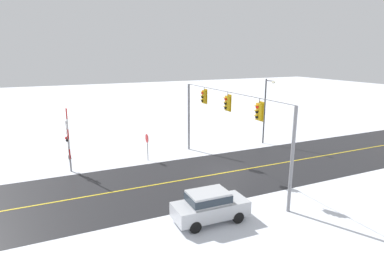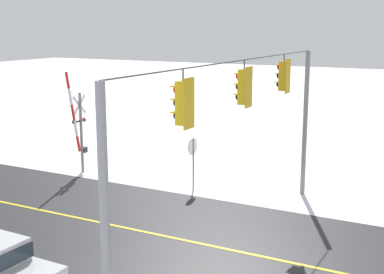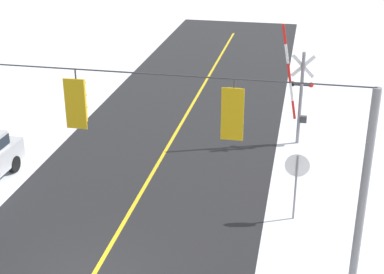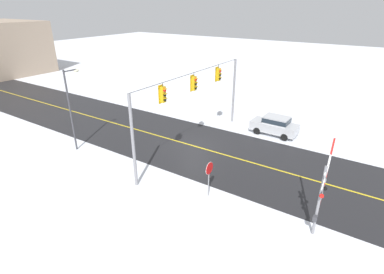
{
  "view_description": "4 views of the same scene",
  "coord_description": "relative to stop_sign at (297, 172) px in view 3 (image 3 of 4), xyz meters",
  "views": [
    {
      "loc": [
        20.45,
        -12.43,
        8.94
      ],
      "look_at": [
        -1.71,
        -2.13,
        2.67
      ],
      "focal_mm": 30.67,
      "sensor_mm": 36.0,
      "label": 1
    },
    {
      "loc": [
        15.14,
        6.3,
        7.22
      ],
      "look_at": [
        -1.37,
        -2.48,
        3.33
      ],
      "focal_mm": 50.23,
      "sensor_mm": 36.0,
      "label": 2
    },
    {
      "loc": [
        -5.45,
        12.41,
        10.23
      ],
      "look_at": [
        -2.24,
        -3.38,
        3.18
      ],
      "focal_mm": 54.45,
      "sensor_mm": 36.0,
      "label": 3
    },
    {
      "loc": [
        -18.99,
        -12.32,
        10.94
      ],
      "look_at": [
        -3.59,
        -2.13,
        2.71
      ],
      "focal_mm": 28.04,
      "sensor_mm": 36.0,
      "label": 4
    }
  ],
  "objects": [
    {
      "name": "stop_sign",
      "position": [
        0.0,
        0.0,
        0.0
      ],
      "size": [
        0.8,
        0.09,
        2.35
      ],
      "color": "gray",
      "rests_on": "ground"
    },
    {
      "name": "railroad_crossing",
      "position": [
        0.18,
        -6.25,
        0.62
      ],
      "size": [
        1.45,
        0.31,
        5.1
      ],
      "color": "gray",
      "rests_on": "ground"
    },
    {
      "name": "signal_span",
      "position": [
        5.39,
        4.58,
        2.57
      ],
      "size": [
        14.2,
        0.47,
        6.22
      ],
      "color": "gray",
      "rests_on": "ground"
    }
  ]
}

